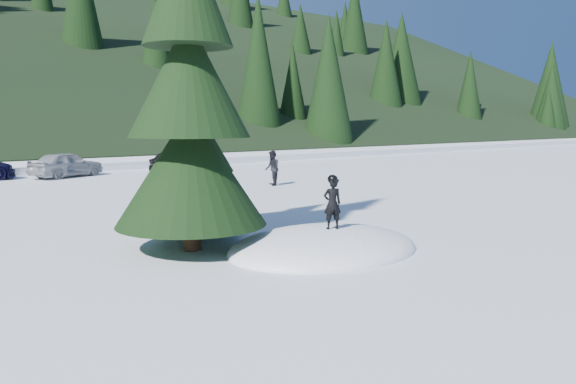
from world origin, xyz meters
TOP-DOWN VIEW (x-y plane):
  - ground at (0.00, 0.00)m, footprint 200.00×200.00m
  - snow_mound at (0.00, 0.00)m, footprint 4.48×3.52m
  - spruce_tall at (-2.20, 1.80)m, footprint 3.20×3.20m
  - spruce_short at (-1.20, 3.20)m, footprint 2.20×2.20m
  - child_skier at (0.07, -0.17)m, footprint 0.47×0.40m
  - adult_0 at (6.75, 10.37)m, footprint 0.85×0.92m
  - adult_1 at (5.46, 14.40)m, footprint 0.99×1.16m
  - car_4 at (1.19, 19.90)m, footprint 4.05×2.78m
  - car_5 at (6.41, 17.66)m, footprint 3.90×2.66m

SIDE VIEW (x-z plane):
  - ground at x=0.00m, z-range 0.00..0.00m
  - snow_mound at x=0.00m, z-range -0.48..0.48m
  - car_5 at x=6.41m, z-range 0.00..1.22m
  - car_4 at x=1.19m, z-range 0.00..1.28m
  - adult_0 at x=6.75m, z-range 0.00..1.52m
  - adult_1 at x=5.46m, z-range 0.00..1.87m
  - child_skier at x=0.07m, z-range 0.48..1.56m
  - spruce_short at x=-1.20m, z-range -0.58..4.79m
  - spruce_tall at x=-2.20m, z-range -0.98..7.62m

